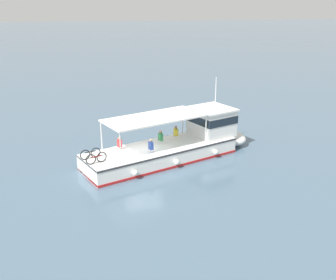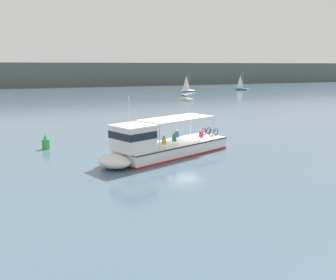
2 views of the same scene
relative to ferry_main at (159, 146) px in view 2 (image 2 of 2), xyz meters
The scene contains 7 objects.
ground_plane 3.38m from the ferry_main, 26.12° to the left, with size 400.00×400.00×0.00m, color slate.
distant_shoreline 123.47m from the ferry_main, 88.66° to the left, with size 400.00×28.00×8.60m, color #515B56.
ferry_main is the anchor object (origin of this frame).
motorboat_horizon_east 51.71m from the ferry_main, 62.67° to the left, with size 1.65×3.71×1.26m.
sailboat_far_left 90.61m from the ferry_main, 52.69° to the left, with size 3.73×4.81×5.40m.
sailboat_horizon_west 80.31m from the ferry_main, 63.28° to the left, with size 4.88×1.71×5.40m.
channel_buoy 11.17m from the ferry_main, 139.84° to the left, with size 0.70×0.70×1.40m.
Camera 2 is at (-13.56, -29.71, 7.62)m, focal length 39.74 mm.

